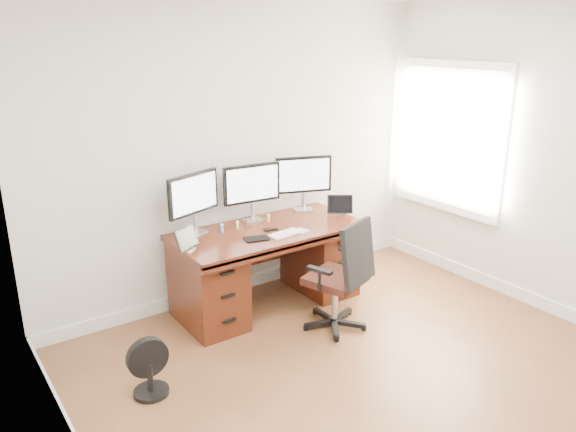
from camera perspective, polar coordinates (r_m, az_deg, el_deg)
ground at (r=4.09m, az=12.77°, el=-18.34°), size 4.50×4.50×0.00m
back_wall at (r=5.17m, az=-4.79°, el=6.36°), size 4.00×0.10×2.70m
desk at (r=5.11m, az=-2.13°, el=-4.89°), size 1.70×0.80×0.75m
office_chair at (r=4.77m, az=5.28°, el=-7.84°), size 0.66×0.66×0.97m
floor_fan at (r=4.11m, az=-13.90°, el=-14.78°), size 0.29×0.25×0.43m
monitor_left at (r=4.81m, az=-9.58°, el=2.04°), size 0.53×0.21×0.53m
monitor_center at (r=5.08m, az=-3.68°, el=3.11°), size 0.55×0.16×0.53m
monitor_right at (r=5.39m, az=1.60°, el=4.03°), size 0.53×0.22×0.53m
tablet_left at (r=4.53m, az=-10.20°, el=-2.39°), size 0.24×0.17×0.19m
tablet_right at (r=5.34m, az=5.37°, el=1.03°), size 0.24×0.19×0.19m
keyboard at (r=4.81m, az=-0.27°, el=-1.81°), size 0.31×0.16×0.01m
trackpad at (r=4.89m, az=1.29°, el=-1.52°), size 0.15×0.15×0.01m
drawing_tablet at (r=4.72m, az=-3.21°, el=-2.31°), size 0.23×0.18×0.01m
phone at (r=4.93m, az=-1.77°, el=-1.37°), size 0.13×0.08×0.01m
figurine_blue at (r=4.88m, az=-6.72°, el=-1.18°), size 0.03×0.03×0.08m
figurine_yellow at (r=4.95m, az=-5.17°, el=-0.85°), size 0.03×0.03×0.08m
figurine_brown at (r=5.00m, az=-4.26°, el=-0.65°), size 0.03×0.03×0.08m
figurine_orange at (r=5.11m, az=-2.00°, el=-0.17°), size 0.03×0.03×0.08m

